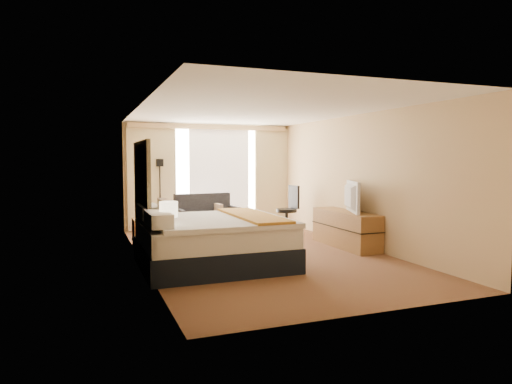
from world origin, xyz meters
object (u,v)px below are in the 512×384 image
object	(u,v)px
bed	(212,241)
loveseat	(207,221)
nightstand_right	(145,232)
lamp_right	(144,197)
floor_lamp	(160,180)
lamp_left	(169,210)
desk_chair	(289,212)
media_dresser	(346,229)
nightstand_left	(167,258)
television	(347,197)

from	to	relation	value
bed	loveseat	world-z (taller)	bed
nightstand_right	lamp_right	bearing A→B (deg)	-95.81
floor_lamp	lamp_right	size ratio (longest dim) A/B	3.03
lamp_left	lamp_right	distance (m)	2.50
loveseat	lamp_left	bearing A→B (deg)	-118.27
bed	loveseat	size ratio (longest dim) A/B	1.49
loveseat	desk_chair	bearing A→B (deg)	-22.19
nightstand_right	media_dresser	xyz separation A→B (m)	(3.70, -1.45, 0.07)
nightstand_right	floor_lamp	bearing A→B (deg)	71.95
media_dresser	lamp_right	bearing A→B (deg)	159.52
nightstand_left	lamp_right	bearing A→B (deg)	90.16
lamp_right	floor_lamp	bearing A→B (deg)	72.36
bed	television	size ratio (longest dim) A/B	2.19
floor_lamp	media_dresser	bearing A→B (deg)	-46.65
nightstand_left	lamp_right	world-z (taller)	lamp_right
nightstand_left	television	size ratio (longest dim) A/B	0.53
lamp_left	desk_chair	bearing A→B (deg)	42.50
nightstand_left	nightstand_right	size ratio (longest dim) A/B	1.00
media_dresser	bed	world-z (taller)	bed
nightstand_left	lamp_left	size ratio (longest dim) A/B	0.98
loveseat	media_dresser	bearing A→B (deg)	-54.64
nightstand_right	bed	size ratio (longest dim) A/B	0.24
bed	television	bearing A→B (deg)	10.43
media_dresser	loveseat	distance (m)	3.30
nightstand_left	loveseat	bearing A→B (deg)	66.58
lamp_right	television	size ratio (longest dim) A/B	0.55
lamp_right	television	xyz separation A→B (m)	(3.66, -1.51, 0.01)
floor_lamp	television	size ratio (longest dim) A/B	1.66
nightstand_left	nightstand_right	distance (m)	2.50
desk_chair	lamp_left	bearing A→B (deg)	-142.21
nightstand_left	loveseat	size ratio (longest dim) A/B	0.36
media_dresser	nightstand_right	bearing A→B (deg)	158.60
bed	floor_lamp	distance (m)	4.03
media_dresser	lamp_left	distance (m)	3.89
floor_lamp	bed	bearing A→B (deg)	-86.95
nightstand_left	lamp_left	xyz separation A→B (m)	(0.03, -0.07, 0.71)
lamp_left	television	bearing A→B (deg)	15.29
loveseat	desk_chair	distance (m)	1.93
loveseat	desk_chair	size ratio (longest dim) A/B	1.39
floor_lamp	lamp_left	world-z (taller)	floor_lamp
lamp_left	television	distance (m)	3.76
lamp_left	television	size ratio (longest dim) A/B	0.54
loveseat	lamp_right	size ratio (longest dim) A/B	2.70
lamp_left	lamp_right	world-z (taller)	lamp_right
nightstand_right	loveseat	bearing A→B (deg)	34.21
nightstand_right	lamp_right	size ratio (longest dim) A/B	0.96
nightstand_right	loveseat	size ratio (longest dim) A/B	0.36
media_dresser	desk_chair	size ratio (longest dim) A/B	1.62
television	nightstand_left	bearing A→B (deg)	125.62
media_dresser	floor_lamp	size ratio (longest dim) A/B	1.04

